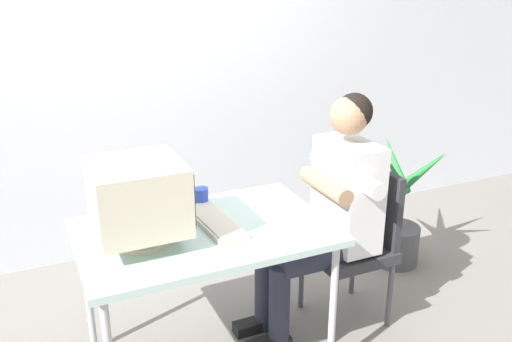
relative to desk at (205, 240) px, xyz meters
name	(u,v)px	position (x,y,z in m)	size (l,w,h in m)	color
wall_back	(174,34)	(0.30, 1.40, 0.81)	(8.00, 0.10, 3.00)	silver
desk	(205,240)	(0.00, 0.00, 0.00)	(1.18, 0.77, 0.75)	#B7B7BC
crt_monitor	(139,197)	(-0.30, -0.02, 0.28)	(0.40, 0.39, 0.38)	beige
keyboard	(214,221)	(0.06, 0.03, 0.07)	(0.18, 0.46, 0.03)	beige
office_chair	(357,237)	(0.90, 0.03, -0.19)	(0.42, 0.42, 0.88)	#4C4C51
person_seated	(330,208)	(0.71, 0.03, 0.02)	(0.73, 0.59, 1.32)	silver
potted_plant	(398,218)	(1.51, 0.42, -0.36)	(0.65, 0.59, 0.89)	#4C4C51
desk_mug	(201,197)	(0.07, 0.26, 0.11)	(0.08, 0.09, 0.10)	blue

